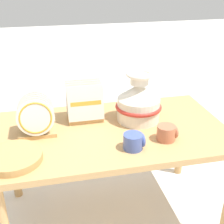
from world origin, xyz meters
TOP-DOWN VIEW (x-y plane):
  - ground_plane at (0.00, 0.00)m, footprint 14.00×14.00m
  - display_table at (0.00, 0.00)m, footprint 1.31×0.76m
  - ceramic_vase at (0.18, 0.09)m, footprint 0.28×0.28m
  - dish_rack_round_plates at (-0.41, 0.04)m, footprint 0.21×0.15m
  - dish_rack_square_plates at (-0.13, 0.16)m, footprint 0.21×0.15m
  - wicker_charger_stack at (-0.53, -0.20)m, footprint 0.28×0.28m
  - mug_terracotta_glaze at (0.26, -0.18)m, footprint 0.11×0.10m
  - mug_cobalt_glaze at (0.06, -0.22)m, footprint 0.11×0.10m

SIDE VIEW (x-z plane):
  - ground_plane at x=0.00m, z-range 0.00..0.00m
  - display_table at x=0.00m, z-range 0.24..0.88m
  - wicker_charger_stack at x=-0.53m, z-range 0.63..0.67m
  - mug_terracotta_glaze at x=0.26m, z-range 0.63..0.72m
  - mug_cobalt_glaze at x=0.06m, z-range 0.63..0.72m
  - dish_rack_square_plates at x=-0.13m, z-range 0.61..0.84m
  - dish_rack_round_plates at x=-0.41m, z-range 0.62..0.84m
  - ceramic_vase at x=0.18m, z-range 0.61..0.90m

